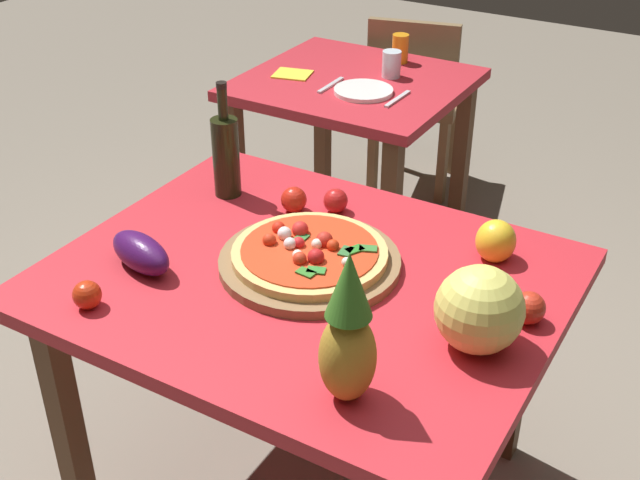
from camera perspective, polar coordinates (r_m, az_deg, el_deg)
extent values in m
cube|color=brown|center=(2.21, -17.00, -13.07)|extent=(0.06, 0.06, 0.71)
cube|color=brown|center=(2.71, -3.95, -2.39)|extent=(0.06, 0.06, 0.71)
cube|color=brown|center=(2.42, 13.65, -8.12)|extent=(0.06, 0.06, 0.71)
cube|color=red|center=(2.00, -0.94, -2.84)|extent=(1.21, 0.97, 0.04)
cube|color=brown|center=(3.28, -5.83, 3.82)|extent=(0.06, 0.06, 0.71)
cube|color=brown|center=(2.97, 4.87, 0.79)|extent=(0.06, 0.06, 0.71)
cube|color=brown|center=(3.79, 0.19, 7.88)|extent=(0.06, 0.06, 0.71)
cube|color=brown|center=(3.53, 9.79, 5.57)|extent=(0.06, 0.06, 0.71)
cube|color=#BA2631|center=(3.22, 2.40, 10.77)|extent=(0.82, 0.78, 0.04)
cube|color=olive|center=(4.14, 9.27, 7.25)|extent=(0.04, 0.04, 0.41)
cube|color=olive|center=(4.19, 4.78, 7.85)|extent=(0.04, 0.04, 0.41)
cube|color=olive|center=(3.84, 8.51, 5.37)|extent=(0.04, 0.04, 0.41)
cube|color=olive|center=(3.89, 3.70, 6.03)|extent=(0.04, 0.04, 0.41)
cube|color=olive|center=(3.93, 6.76, 9.66)|extent=(0.48, 0.48, 0.04)
cube|color=olive|center=(3.68, 6.43, 11.88)|extent=(0.40, 0.13, 0.40)
cylinder|color=olive|center=(2.01, -0.72, -1.55)|extent=(0.45, 0.45, 0.02)
cylinder|color=#DFB667|center=(2.00, -0.73, -0.98)|extent=(0.38, 0.38, 0.02)
cylinder|color=red|center=(1.99, -0.73, -0.66)|extent=(0.34, 0.34, 0.00)
sphere|color=red|center=(2.06, -2.90, 0.85)|extent=(0.03, 0.03, 0.03)
sphere|color=red|center=(1.99, 0.90, -0.40)|extent=(0.03, 0.03, 0.03)
sphere|color=red|center=(2.05, -1.39, 0.74)|extent=(0.04, 0.04, 0.04)
sphere|color=red|center=(2.00, -1.50, -0.20)|extent=(0.03, 0.03, 0.03)
sphere|color=red|center=(1.94, -1.34, -1.34)|extent=(0.03, 0.03, 0.03)
sphere|color=red|center=(1.94, -0.29, -1.19)|extent=(0.04, 0.04, 0.04)
sphere|color=red|center=(2.01, -3.54, 0.01)|extent=(0.03, 0.03, 0.03)
sphere|color=red|center=(2.01, 0.31, 0.00)|extent=(0.04, 0.04, 0.04)
cube|color=#2B7C26|center=(1.98, 2.43, -0.66)|extent=(0.04, 0.05, 0.00)
cube|color=#367732|center=(1.99, 3.37, -0.59)|extent=(0.05, 0.04, 0.00)
cube|color=#336D35|center=(1.98, 1.81, -0.79)|extent=(0.03, 0.05, 0.00)
cube|color=#2B7331|center=(2.03, -1.35, 0.14)|extent=(0.03, 0.04, 0.00)
cube|color=#347B29|center=(1.90, -0.98, -2.27)|extent=(0.05, 0.03, 0.00)
cube|color=#307E2F|center=(1.90, -0.27, -2.12)|extent=(0.05, 0.04, 0.00)
sphere|color=white|center=(2.03, -2.48, 0.45)|extent=(0.04, 0.04, 0.04)
sphere|color=silver|center=(1.93, 1.86, -1.54)|extent=(0.02, 0.02, 0.02)
sphere|color=#F9E3D0|center=(1.95, -1.58, -1.02)|extent=(0.03, 0.03, 0.03)
sphere|color=white|center=(1.99, -2.11, -0.26)|extent=(0.03, 0.03, 0.03)
sphere|color=white|center=(1.99, -0.13, -0.31)|extent=(0.03, 0.03, 0.03)
cylinder|color=black|center=(2.31, -6.55, 5.72)|extent=(0.08, 0.08, 0.23)
cylinder|color=black|center=(2.25, -6.79, 9.38)|extent=(0.03, 0.03, 0.09)
cylinder|color=black|center=(2.23, -6.87, 10.64)|extent=(0.03, 0.03, 0.02)
ellipsoid|color=#B2882B|center=(1.58, 1.93, -8.13)|extent=(0.11, 0.11, 0.20)
cone|color=#367021|center=(1.48, 2.04, -3.13)|extent=(0.09, 0.09, 0.14)
sphere|color=#DBD763|center=(1.74, 11.02, -4.77)|extent=(0.19, 0.19, 0.19)
ellipsoid|color=yellow|center=(2.07, 12.12, -0.07)|extent=(0.10, 0.10, 0.11)
ellipsoid|color=#3E134E|center=(2.03, -12.36, -0.86)|extent=(0.22, 0.14, 0.09)
sphere|color=red|center=(2.24, 1.09, 2.75)|extent=(0.07, 0.07, 0.07)
sphere|color=red|center=(1.93, -15.89, -3.69)|extent=(0.07, 0.07, 0.07)
sphere|color=red|center=(1.87, 14.32, -4.60)|extent=(0.07, 0.07, 0.07)
sphere|color=red|center=(2.24, -1.84, 2.82)|extent=(0.07, 0.07, 0.07)
cylinder|color=orange|center=(3.40, 5.60, 13.12)|extent=(0.07, 0.07, 0.11)
cylinder|color=silver|center=(3.24, 4.99, 12.09)|extent=(0.07, 0.07, 0.10)
cylinder|color=white|center=(3.08, 3.04, 10.32)|extent=(0.22, 0.22, 0.02)
cube|color=silver|center=(3.14, 0.74, 10.72)|extent=(0.02, 0.18, 0.01)
cube|color=silver|center=(3.02, 5.41, 9.74)|extent=(0.02, 0.18, 0.01)
cube|color=yellow|center=(3.26, -1.93, 11.45)|extent=(0.16, 0.15, 0.01)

